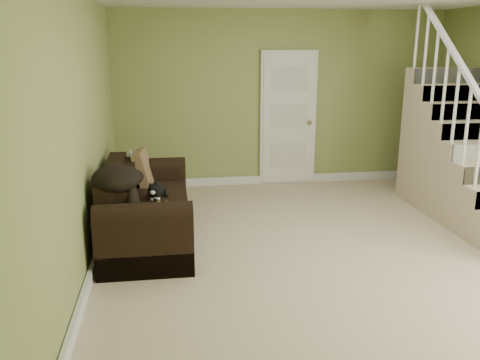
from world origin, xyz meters
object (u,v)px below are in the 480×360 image
object	(u,v)px
cat	(156,191)
banana	(162,205)
side_table	(138,186)
sofa	(144,212)

from	to	relation	value
cat	banana	bearing A→B (deg)	-71.28
side_table	cat	world-z (taller)	side_table
side_table	cat	distance (m)	1.17
sofa	cat	distance (m)	0.27
sofa	side_table	xyz separation A→B (m)	(-0.12, 1.17, -0.03)
sofa	cat	xyz separation A→B (m)	(0.15, 0.05, 0.22)
banana	sofa	bearing A→B (deg)	101.79
cat	banana	size ratio (longest dim) A/B	2.23
side_table	banana	size ratio (longest dim) A/B	3.67
sofa	side_table	distance (m)	1.17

